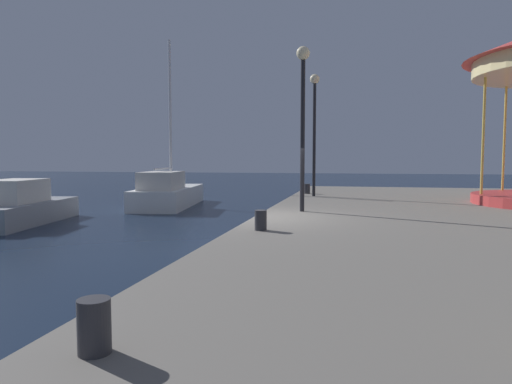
{
  "coord_description": "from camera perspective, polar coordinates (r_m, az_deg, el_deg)",
  "views": [
    {
      "loc": [
        2.42,
        -10.89,
        2.21
      ],
      "look_at": [
        -0.77,
        3.59,
        1.13
      ],
      "focal_mm": 31.92,
      "sensor_mm": 36.0,
      "label": 1
    }
  ],
  "objects": [
    {
      "name": "lamp_post_mid_promenade",
      "position": [
        17.44,
        7.33,
        9.69
      ],
      "size": [
        0.36,
        0.36,
        4.57
      ],
      "color": "black",
      "rests_on": "quay_dock"
    },
    {
      "name": "bollard_south",
      "position": [
        9.0,
        0.59,
        -3.56
      ],
      "size": [
        0.24,
        0.24,
        0.4
      ],
      "primitive_type": "cylinder",
      "color": "#2D2D33",
      "rests_on": "quay_dock"
    },
    {
      "name": "lamp_post_near_edge",
      "position": [
        12.35,
        5.89,
        11.45
      ],
      "size": [
        0.36,
        0.36,
        4.37
      ],
      "color": "black",
      "rests_on": "quay_dock"
    },
    {
      "name": "bollard_north",
      "position": [
        3.63,
        -19.62,
        -15.56
      ],
      "size": [
        0.24,
        0.24,
        0.4
      ],
      "primitive_type": "cylinder",
      "color": "#2D2D33",
      "rests_on": "quay_dock"
    },
    {
      "name": "motorboat_grey",
      "position": [
        17.48,
        -27.64,
        -1.73
      ],
      "size": [
        2.73,
        5.05,
        1.52
      ],
      "color": "gray",
      "rests_on": "ground"
    },
    {
      "name": "sailboat_white",
      "position": [
        21.42,
        -10.99,
        -0.11
      ],
      "size": [
        3.06,
        6.47,
        7.75
      ],
      "color": "white",
      "rests_on": "ground"
    },
    {
      "name": "bollard_center",
      "position": [
        18.61,
        6.42,
        0.41
      ],
      "size": [
        0.24,
        0.24,
        0.4
      ],
      "primitive_type": "cylinder",
      "color": "#2D2D33",
      "rests_on": "quay_dock"
    },
    {
      "name": "ground_plane",
      "position": [
        11.37,
        -0.09,
        -7.04
      ],
      "size": [
        120.0,
        120.0,
        0.0
      ],
      "primitive_type": "plane",
      "color": "#162338"
    }
  ]
}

